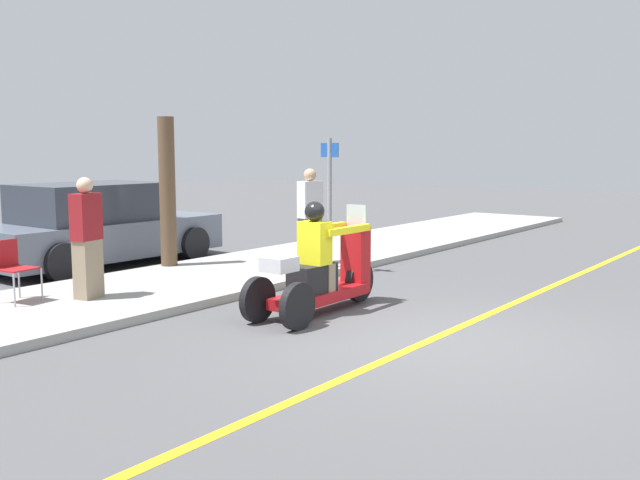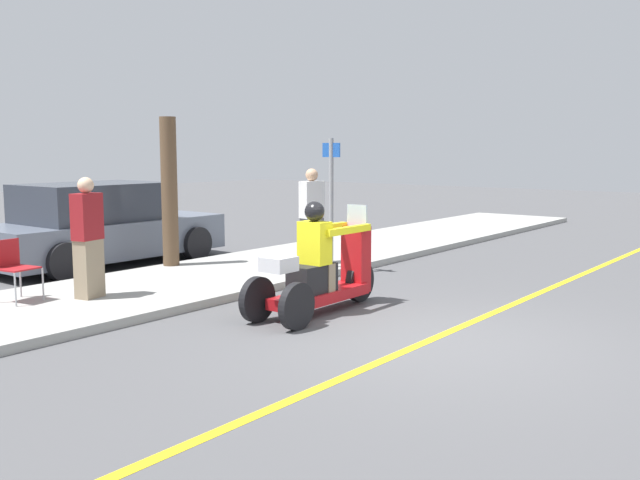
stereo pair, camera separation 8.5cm
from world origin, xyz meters
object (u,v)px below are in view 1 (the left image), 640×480
object	(u,v)px
spectator_end_of_line	(87,240)
parked_car_lot_center	(97,227)
folding_chair_set_back	(10,264)
street_sign	(330,197)
motorcycle_trike	(320,273)
spectator_far_back	(310,218)
tree_trunk	(167,192)

from	to	relation	value
spectator_end_of_line	parked_car_lot_center	bearing A→B (deg)	52.40
spectator_end_of_line	folding_chair_set_back	distance (m)	1.02
spectator_end_of_line	street_sign	world-z (taller)	street_sign
motorcycle_trike	parked_car_lot_center	xyz separation A→B (m)	(0.60, 5.60, 0.19)
spectator_end_of_line	spectator_far_back	bearing A→B (deg)	-8.31
tree_trunk	spectator_end_of_line	bearing A→B (deg)	-153.63
spectator_far_back	parked_car_lot_center	size ratio (longest dim) A/B	0.38
spectator_end_of_line	folding_chair_set_back	size ratio (longest dim) A/B	2.01
folding_chair_set_back	spectator_far_back	bearing A→B (deg)	-14.12
folding_chair_set_back	street_sign	bearing A→B (deg)	-19.73
spectator_far_back	tree_trunk	bearing A→B (deg)	131.82
parked_car_lot_center	tree_trunk	size ratio (longest dim) A/B	1.73
spectator_far_back	parked_car_lot_center	world-z (taller)	spectator_far_back
motorcycle_trike	parked_car_lot_center	distance (m)	5.64
parked_car_lot_center	street_sign	distance (m)	4.40
spectator_end_of_line	parked_car_lot_center	xyz separation A→B (m)	(2.21, 2.86, -0.20)
tree_trunk	street_sign	size ratio (longest dim) A/B	1.17
motorcycle_trike	street_sign	xyz separation A→B (m)	(2.43, 1.65, 0.79)
motorcycle_trike	folding_chair_set_back	size ratio (longest dim) A/B	2.87
folding_chair_set_back	motorcycle_trike	bearing A→B (deg)	-54.90
street_sign	motorcycle_trike	bearing A→B (deg)	-145.90
folding_chair_set_back	tree_trunk	distance (m)	3.39
folding_chair_set_back	tree_trunk	world-z (taller)	tree_trunk
tree_trunk	folding_chair_set_back	bearing A→B (deg)	-169.39
motorcycle_trike	parked_car_lot_center	size ratio (longest dim) A/B	0.53
motorcycle_trike	folding_chair_set_back	distance (m)	4.12
folding_chair_set_back	street_sign	xyz separation A→B (m)	(4.80, -1.72, 0.69)
folding_chair_set_back	parked_car_lot_center	distance (m)	3.71
spectator_far_back	tree_trunk	size ratio (longest dim) A/B	0.65
spectator_far_back	folding_chair_set_back	bearing A→B (deg)	165.88
parked_car_lot_center	motorcycle_trike	bearing A→B (deg)	-96.06
spectator_end_of_line	street_sign	size ratio (longest dim) A/B	0.75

